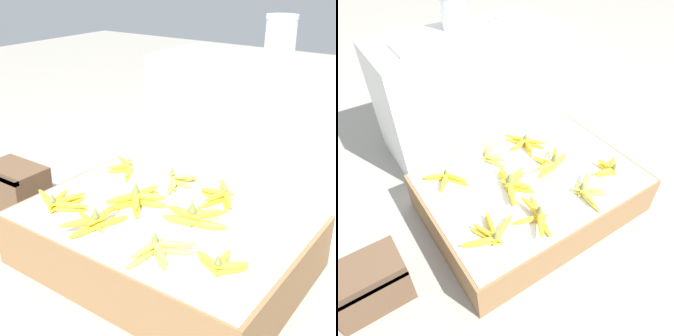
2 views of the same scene
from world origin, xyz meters
The scene contains 15 objects.
ground_plane centered at (0.00, 0.00, 0.00)m, with size 10.00×10.00×0.00m, color gray.
display_platform centered at (0.00, 0.00, 0.11)m, with size 1.06×0.75×0.22m.
back_vendor_table centered at (0.08, 0.74, 0.35)m, with size 1.11×0.48×0.70m.
wooden_crate centered at (-0.86, -0.04, 0.11)m, with size 0.30×0.21×0.21m.
banana_bunch_front_left centered at (-0.36, -0.19, 0.25)m, with size 0.27×0.18×0.08m.
banana_bunch_front_midleft centered at (-0.14, -0.22, 0.25)m, with size 0.18×0.24×0.09m.
banana_bunch_front_midright centered at (0.15, -0.23, 0.25)m, with size 0.16×0.22×0.08m.
banana_bunch_front_right centered at (0.35, -0.18, 0.25)m, with size 0.18×0.13×0.08m.
banana_bunch_middle_midleft centered at (-0.12, -0.01, 0.25)m, with size 0.19×0.25×0.10m.
banana_bunch_middle_midright centered at (0.13, 0.01, 0.25)m, with size 0.24×0.17×0.11m.
banana_bunch_back_left centered at (-0.37, 0.21, 0.25)m, with size 0.19×0.18×0.08m.
banana_bunch_back_midleft centered at (-0.10, 0.23, 0.25)m, with size 0.12×0.22×0.08m.
banana_bunch_back_midright centered at (0.12, 0.22, 0.25)m, with size 0.20×0.23×0.08m.
glass_jar centered at (0.05, 0.83, 0.79)m, with size 0.15×0.15×0.19m.
foam_tray_dark centered at (-0.22, 0.71, 0.71)m, with size 0.26×0.21×0.02m.
Camera 1 is at (0.92, -1.24, 1.09)m, focal length 50.00 mm.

